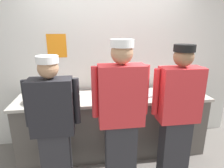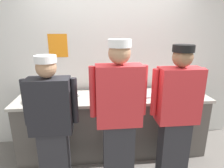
% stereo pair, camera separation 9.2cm
% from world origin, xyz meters
% --- Properties ---
extents(ground_plane, '(9.00, 9.00, 0.00)m').
position_xyz_m(ground_plane, '(0.00, 0.00, 0.00)').
color(ground_plane, slate).
extents(wall_back, '(4.35, 0.11, 2.98)m').
position_xyz_m(wall_back, '(-0.00, 0.80, 1.49)').
color(wall_back, silver).
rests_on(wall_back, ground).
extents(prep_counter, '(2.77, 0.65, 0.91)m').
position_xyz_m(prep_counter, '(0.00, 0.35, 0.46)').
color(prep_counter, '#56514C').
rests_on(prep_counter, ground).
extents(chef_near_left, '(0.59, 0.24, 1.61)m').
position_xyz_m(chef_near_left, '(-0.75, -0.30, 0.86)').
color(chef_near_left, '#2D2D33').
rests_on(chef_near_left, ground).
extents(chef_center, '(0.63, 0.24, 1.77)m').
position_xyz_m(chef_center, '(-0.02, -0.34, 0.95)').
color(chef_center, '#2D2D33').
rests_on(chef_center, ground).
extents(chef_far_right, '(0.61, 0.24, 1.70)m').
position_xyz_m(chef_far_right, '(0.67, -0.30, 0.91)').
color(chef_far_right, '#2D2D33').
rests_on(chef_far_right, ground).
extents(plate_stack_front, '(0.22, 0.22, 0.06)m').
position_xyz_m(plate_stack_front, '(0.08, 0.36, 0.94)').
color(plate_stack_front, white).
rests_on(plate_stack_front, prep_counter).
extents(mixing_bowl_steel, '(0.33, 0.33, 0.11)m').
position_xyz_m(mixing_bowl_steel, '(-1.02, 0.27, 0.97)').
color(mixing_bowl_steel, '#B7BABF').
rests_on(mixing_bowl_steel, prep_counter).
extents(sheet_tray, '(0.45, 0.34, 0.02)m').
position_xyz_m(sheet_tray, '(0.45, 0.33, 0.93)').
color(sheet_tray, '#B7BABF').
rests_on(sheet_tray, prep_counter).
extents(squeeze_bottle_primary, '(0.05, 0.05, 0.19)m').
position_xyz_m(squeeze_bottle_primary, '(-0.11, 0.36, 1.00)').
color(squeeze_bottle_primary, '#56A333').
rests_on(squeeze_bottle_primary, prep_counter).
extents(ramekin_orange_sauce, '(0.10, 0.10, 0.05)m').
position_xyz_m(ramekin_orange_sauce, '(-0.24, 0.17, 0.94)').
color(ramekin_orange_sauce, white).
rests_on(ramekin_orange_sauce, prep_counter).
extents(ramekin_green_sauce, '(0.09, 0.09, 0.04)m').
position_xyz_m(ramekin_green_sauce, '(1.15, 0.17, 0.94)').
color(ramekin_green_sauce, white).
rests_on(ramekin_green_sauce, prep_counter).
extents(ramekin_red_sauce, '(0.08, 0.08, 0.04)m').
position_xyz_m(ramekin_red_sauce, '(-0.51, 0.41, 0.93)').
color(ramekin_red_sauce, white).
rests_on(ramekin_red_sauce, prep_counter).
extents(deli_cup, '(0.09, 0.09, 0.11)m').
position_xyz_m(deli_cup, '(-0.97, 0.51, 0.97)').
color(deli_cup, white).
rests_on(deli_cup, prep_counter).
extents(chefs_knife, '(0.27, 0.03, 0.02)m').
position_xyz_m(chefs_knife, '(0.96, 0.44, 0.92)').
color(chefs_knife, '#B7BABF').
rests_on(chefs_knife, prep_counter).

